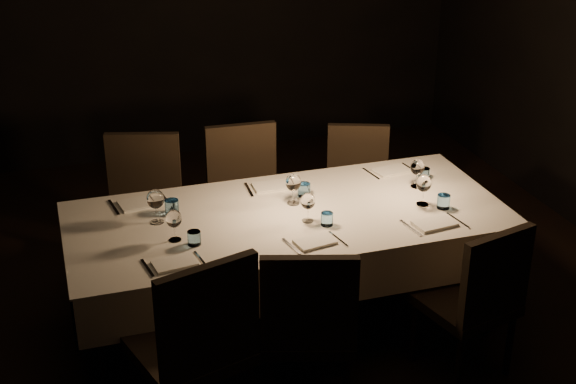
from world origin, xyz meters
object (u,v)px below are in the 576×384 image
object	(u,v)px
chair_near_right	(478,296)
chair_far_center	(246,193)
chair_near_center	(308,323)
chair_far_right	(357,183)
chair_far_left	(144,205)
dining_table	(288,225)
chair_near_left	(197,343)

from	to	relation	value
chair_near_right	chair_far_center	size ratio (longest dim) A/B	0.95
chair_near_center	chair_far_center	distance (m)	1.57
chair_far_center	chair_far_right	distance (m)	0.82
chair_near_center	chair_far_right	bearing A→B (deg)	-102.76
chair_far_left	chair_far_center	xyz separation A→B (m)	(0.68, -0.03, -0.00)
chair_far_left	chair_far_right	xyz separation A→B (m)	(1.50, -0.00, -0.05)
chair_far_left	chair_far_center	distance (m)	0.68
dining_table	chair_far_right	size ratio (longest dim) A/B	2.81
chair_far_right	chair_far_left	bearing A→B (deg)	-159.57
chair_far_left	chair_far_right	distance (m)	1.50
chair_near_left	chair_near_center	world-z (taller)	chair_near_left
dining_table	chair_far_right	bearing A→B (deg)	46.81
dining_table	chair_far_center	bearing A→B (deg)	93.22
dining_table	chair_far_center	xyz separation A→B (m)	(-0.04, 0.80, -0.14)
chair_near_center	chair_far_center	world-z (taller)	chair_far_center
chair_far_center	dining_table	bearing A→B (deg)	-84.16
dining_table	chair_far_center	distance (m)	0.81
chair_far_center	chair_far_right	world-z (taller)	chair_far_center
chair_near_left	chair_far_center	world-z (taller)	chair_near_left
chair_far_center	chair_far_right	bearing A→B (deg)	4.46
chair_near_left	chair_near_center	xyz separation A→B (m)	(0.57, 0.05, -0.03)
chair_near_right	chair_far_center	bearing A→B (deg)	-75.19
chair_near_right	chair_far_center	distance (m)	1.79
chair_near_center	chair_far_left	xyz separation A→B (m)	(-0.58, 1.59, 0.01)
dining_table	chair_far_center	world-z (taller)	chair_far_center
chair_far_left	chair_far_center	size ratio (longest dim) A/B	1.00
chair_near_left	chair_near_center	bearing A→B (deg)	168.36
chair_near_left	chair_far_left	size ratio (longest dim) A/B	1.06
chair_near_right	dining_table	bearing A→B (deg)	-57.37
chair_near_left	chair_near_right	world-z (taller)	chair_near_left
chair_near_center	chair_near_right	xyz separation A→B (m)	(0.95, -0.01, -0.02)
dining_table	chair_near_center	size ratio (longest dim) A/B	2.58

